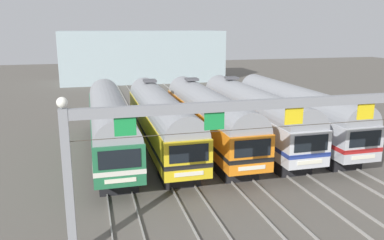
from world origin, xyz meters
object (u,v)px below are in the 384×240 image
object	(u,v)px
commuter_train_green	(110,121)
commuter_train_stainless	(294,110)
commuter_train_silver	(252,113)
catenary_gantry	(293,124)
commuter_train_yellow	(160,118)
commuter_train_orange	(208,115)

from	to	relation	value
commuter_train_green	commuter_train_stainless	bearing A→B (deg)	0.00
commuter_train_silver	catenary_gantry	bearing A→B (deg)	-105.91
commuter_train_stainless	commuter_train_yellow	bearing A→B (deg)	179.98
commuter_train_silver	commuter_train_stainless	xyz separation A→B (m)	(3.85, -0.00, -0.00)
commuter_train_yellow	catenary_gantry	xyz separation A→B (m)	(3.85, -13.50, 2.53)
commuter_train_orange	commuter_train_yellow	bearing A→B (deg)	180.00
commuter_train_green	catenary_gantry	distance (m)	15.74
commuter_train_silver	commuter_train_green	bearing A→B (deg)	-179.98
commuter_train_silver	commuter_train_stainless	distance (m)	3.85
commuter_train_orange	commuter_train_stainless	distance (m)	7.70
commuter_train_green	commuter_train_yellow	size ratio (longest dim) A/B	1.00
commuter_train_yellow	commuter_train_orange	size ratio (longest dim) A/B	1.00
commuter_train_yellow	commuter_train_stainless	world-z (taller)	commuter_train_yellow
commuter_train_orange	commuter_train_green	bearing A→B (deg)	-179.97
commuter_train_orange	catenary_gantry	xyz separation A→B (m)	(-0.00, -13.50, 2.53)
commuter_train_yellow	catenary_gantry	size ratio (longest dim) A/B	0.88
commuter_train_silver	commuter_train_stainless	bearing A→B (deg)	-0.06
commuter_train_stainless	catenary_gantry	xyz separation A→B (m)	(-7.70, -13.49, 2.53)
commuter_train_orange	catenary_gantry	bearing A→B (deg)	-90.00
commuter_train_orange	catenary_gantry	world-z (taller)	catenary_gantry
commuter_train_yellow	commuter_train_stainless	bearing A→B (deg)	-0.02
commuter_train_green	commuter_train_silver	bearing A→B (deg)	0.02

